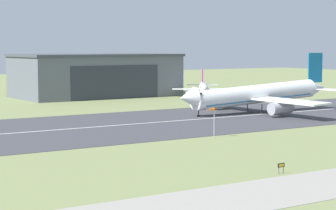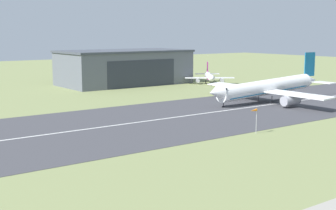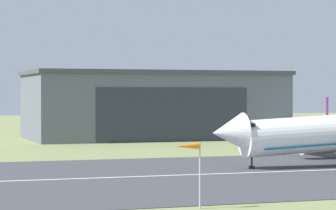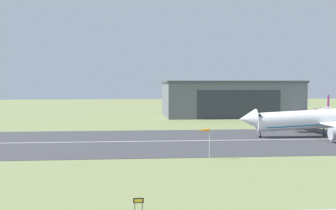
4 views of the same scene
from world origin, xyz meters
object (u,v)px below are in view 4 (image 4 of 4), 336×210
(runway_sign, at_px, (138,202))
(airplane_landing, at_px, (331,119))
(airplane_parked_centre, at_px, (324,112))
(windsock_pole, at_px, (204,132))

(runway_sign, bearing_deg, airplane_landing, 51.03)
(airplane_landing, xyz_separation_m, runway_sign, (-55.06, -68.05, -3.87))
(airplane_parked_centre, height_order, runway_sign, airplane_parked_centre)
(windsock_pole, relative_size, runway_sign, 3.96)
(airplane_landing, height_order, windsock_pole, airplane_landing)
(airplane_landing, bearing_deg, runway_sign, -128.97)
(airplane_parked_centre, distance_m, runway_sign, 145.67)
(windsock_pole, distance_m, runway_sign, 38.12)
(airplane_parked_centre, relative_size, runway_sign, 14.71)
(windsock_pole, xyz_separation_m, runway_sign, (-13.95, -35.21, -4.29))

